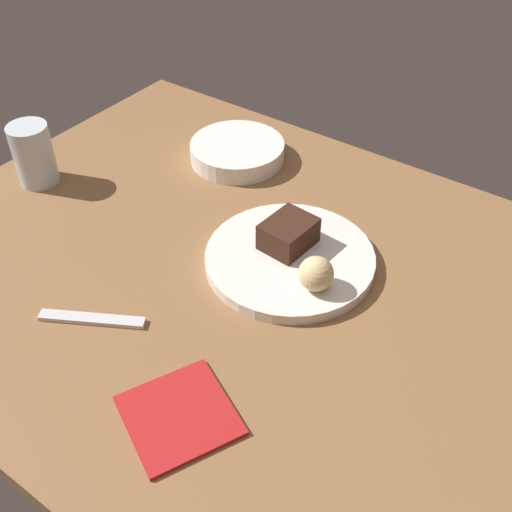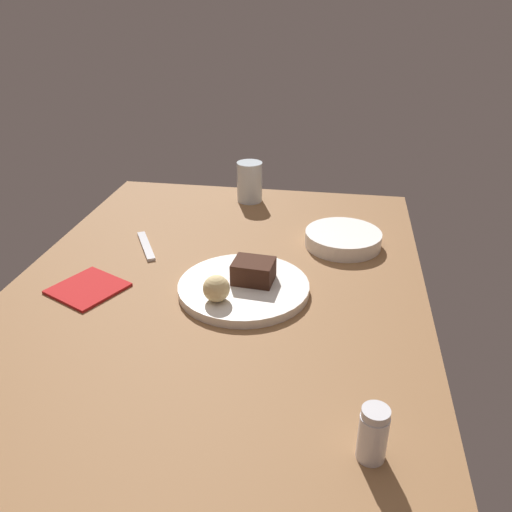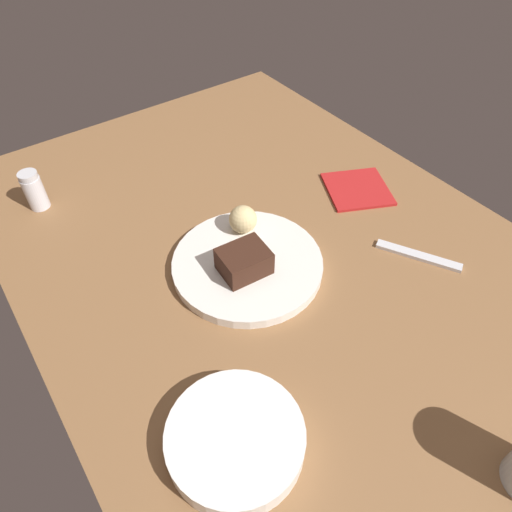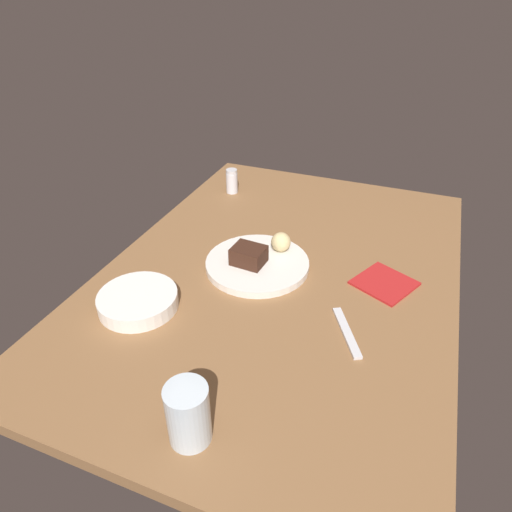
{
  "view_description": "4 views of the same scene",
  "coord_description": "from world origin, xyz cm",
  "px_view_note": "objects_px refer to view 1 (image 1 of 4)",
  "views": [
    {
      "loc": [
        -36.36,
        55.35,
        67.2
      ],
      "look_at": [
        2.3,
        1.13,
        8.85
      ],
      "focal_mm": 43.77,
      "sensor_mm": 36.0,
      "label": 1
    },
    {
      "loc": [
        -87.82,
        -23.13,
        57.8
      ],
      "look_at": [
        5.46,
        -7.68,
        8.86
      ],
      "focal_mm": 37.13,
      "sensor_mm": 36.0,
      "label": 2
    },
    {
      "loc": [
        45.84,
        -36.76,
        62.53
      ],
      "look_at": [
        4.13,
        -6.41,
        8.85
      ],
      "focal_mm": 32.37,
      "sensor_mm": 36.0,
      "label": 3
    },
    {
      "loc": [
        87.94,
        27.76,
        67.87
      ],
      "look_at": [
        0.81,
        -6.37,
        6.1
      ],
      "focal_mm": 31.45,
      "sensor_mm": 36.0,
      "label": 4
    }
  ],
  "objects_px": {
    "chocolate_cake_slice": "(288,234)",
    "bread_roll": "(316,274)",
    "side_bowl": "(237,151)",
    "dessert_plate": "(290,259)",
    "dessert_spoon": "(92,319)",
    "folded_napkin": "(179,415)",
    "water_glass": "(33,154)"
  },
  "relations": [
    {
      "from": "chocolate_cake_slice",
      "to": "side_bowl",
      "type": "distance_m",
      "value": 0.29
    },
    {
      "from": "dessert_plate",
      "to": "folded_napkin",
      "type": "distance_m",
      "value": 0.31
    },
    {
      "from": "side_bowl",
      "to": "dessert_spoon",
      "type": "distance_m",
      "value": 0.46
    },
    {
      "from": "chocolate_cake_slice",
      "to": "bread_roll",
      "type": "distance_m",
      "value": 0.1
    },
    {
      "from": "side_bowl",
      "to": "bread_roll",
      "type": "bearing_deg",
      "value": 143.6
    },
    {
      "from": "chocolate_cake_slice",
      "to": "dessert_spoon",
      "type": "bearing_deg",
      "value": 62.74
    },
    {
      "from": "dessert_plate",
      "to": "water_glass",
      "type": "distance_m",
      "value": 0.5
    },
    {
      "from": "chocolate_cake_slice",
      "to": "side_bowl",
      "type": "relative_size",
      "value": 0.45
    },
    {
      "from": "dessert_plate",
      "to": "side_bowl",
      "type": "relative_size",
      "value": 1.48
    },
    {
      "from": "dessert_plate",
      "to": "side_bowl",
      "type": "height_order",
      "value": "side_bowl"
    },
    {
      "from": "water_glass",
      "to": "dessert_plate",
      "type": "bearing_deg",
      "value": -171.36
    },
    {
      "from": "chocolate_cake_slice",
      "to": "bread_roll",
      "type": "bearing_deg",
      "value": 146.1
    },
    {
      "from": "chocolate_cake_slice",
      "to": "folded_napkin",
      "type": "relative_size",
      "value": 0.63
    },
    {
      "from": "chocolate_cake_slice",
      "to": "dessert_spoon",
      "type": "relative_size",
      "value": 0.53
    },
    {
      "from": "side_bowl",
      "to": "dessert_spoon",
      "type": "xyz_separation_m",
      "value": [
        -0.08,
        0.45,
        -0.01
      ]
    },
    {
      "from": "water_glass",
      "to": "folded_napkin",
      "type": "bearing_deg",
      "value": 156.2
    },
    {
      "from": "chocolate_cake_slice",
      "to": "side_bowl",
      "type": "xyz_separation_m",
      "value": [
        0.23,
        -0.17,
        -0.02
      ]
    },
    {
      "from": "bread_roll",
      "to": "water_glass",
      "type": "relative_size",
      "value": 0.46
    },
    {
      "from": "dessert_plate",
      "to": "folded_napkin",
      "type": "bearing_deg",
      "value": 98.03
    },
    {
      "from": "dessert_spoon",
      "to": "water_glass",
      "type": "bearing_deg",
      "value": 121.62
    },
    {
      "from": "dessert_plate",
      "to": "dessert_spoon",
      "type": "height_order",
      "value": "dessert_plate"
    },
    {
      "from": "chocolate_cake_slice",
      "to": "bread_roll",
      "type": "height_order",
      "value": "bread_roll"
    },
    {
      "from": "dessert_plate",
      "to": "chocolate_cake_slice",
      "type": "relative_size",
      "value": 3.28
    },
    {
      "from": "dessert_plate",
      "to": "dessert_spoon",
      "type": "bearing_deg",
      "value": 58.74
    },
    {
      "from": "water_glass",
      "to": "side_bowl",
      "type": "bearing_deg",
      "value": -133.1
    },
    {
      "from": "chocolate_cake_slice",
      "to": "bread_roll",
      "type": "xyz_separation_m",
      "value": [
        -0.08,
        0.06,
        0.0
      ]
    },
    {
      "from": "dessert_plate",
      "to": "chocolate_cake_slice",
      "type": "xyz_separation_m",
      "value": [
        0.02,
        -0.02,
        0.03
      ]
    },
    {
      "from": "water_glass",
      "to": "folded_napkin",
      "type": "relative_size",
      "value": 0.89
    },
    {
      "from": "dessert_plate",
      "to": "dessert_spoon",
      "type": "xyz_separation_m",
      "value": [
        0.16,
        0.26,
        -0.01
      ]
    },
    {
      "from": "chocolate_cake_slice",
      "to": "folded_napkin",
      "type": "height_order",
      "value": "chocolate_cake_slice"
    },
    {
      "from": "dessert_plate",
      "to": "bread_roll",
      "type": "bearing_deg",
      "value": 150.4
    },
    {
      "from": "bread_roll",
      "to": "side_bowl",
      "type": "bearing_deg",
      "value": -36.4
    }
  ]
}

